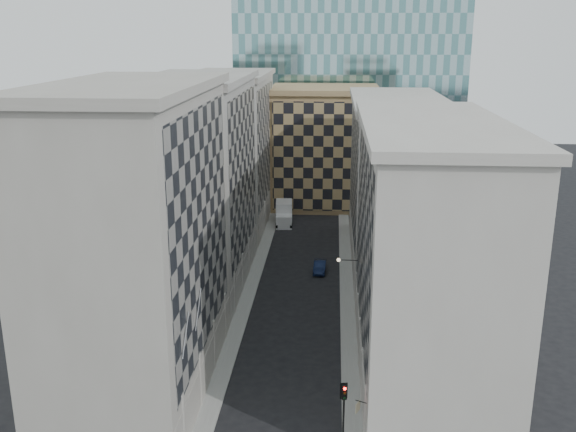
% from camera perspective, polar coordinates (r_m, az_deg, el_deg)
% --- Properties ---
extents(sidewalk_west, '(1.50, 100.00, 0.15)m').
position_cam_1_polar(sidewalk_west, '(69.54, -3.48, -6.78)').
color(sidewalk_west, gray).
rests_on(sidewalk_west, ground).
extents(sidewalk_east, '(1.50, 100.00, 0.15)m').
position_cam_1_polar(sidewalk_east, '(69.01, 5.27, -7.01)').
color(sidewalk_east, gray).
rests_on(sidewalk_east, ground).
extents(bldg_left_a, '(10.80, 22.80, 23.70)m').
position_cam_1_polar(bldg_left_a, '(49.18, -13.13, -2.41)').
color(bldg_left_a, '#9C968C').
rests_on(bldg_left_a, ground).
extents(bldg_left_b, '(10.80, 22.80, 22.70)m').
position_cam_1_polar(bldg_left_b, '(69.82, -7.90, 2.90)').
color(bldg_left_b, gray).
rests_on(bldg_left_b, ground).
extents(bldg_left_c, '(10.80, 22.80, 21.70)m').
position_cam_1_polar(bldg_left_c, '(91.11, -5.07, 5.76)').
color(bldg_left_c, '#9C968C').
rests_on(bldg_left_c, ground).
extents(bldg_right_a, '(10.80, 26.80, 20.70)m').
position_cam_1_polar(bldg_right_a, '(51.82, 12.08, -3.13)').
color(bldg_right_a, '#B1AAA2').
rests_on(bldg_right_a, ground).
extents(bldg_right_b, '(10.80, 28.80, 19.70)m').
position_cam_1_polar(bldg_right_b, '(77.78, 9.47, 3.08)').
color(bldg_right_b, '#B1AAA2').
rests_on(bldg_right_b, ground).
extents(tan_block, '(16.80, 14.80, 18.80)m').
position_cam_1_polar(tan_block, '(102.92, 3.22, 6.20)').
color(tan_block, '#9F7A54').
rests_on(tan_block, ground).
extents(church_tower, '(7.20, 7.20, 51.50)m').
position_cam_1_polar(church_tower, '(115.54, 2.46, 16.02)').
color(church_tower, '#292520').
rests_on(church_tower, ground).
extents(flagpoles_left, '(0.10, 6.33, 2.33)m').
position_cam_1_polar(flagpoles_left, '(44.85, -8.51, -9.26)').
color(flagpoles_left, gray).
rests_on(flagpoles_left, ground).
extents(bracket_lamp, '(1.98, 0.36, 0.36)m').
position_cam_1_polar(bracket_lamp, '(61.16, 4.69, -3.92)').
color(bracket_lamp, black).
rests_on(bracket_lamp, ground).
extents(traffic_light, '(0.52, 0.49, 4.19)m').
position_cam_1_polar(traffic_light, '(45.16, 5.00, -15.96)').
color(traffic_light, black).
rests_on(traffic_light, sidewalk_east).
extents(box_truck, '(2.75, 5.92, 3.17)m').
position_cam_1_polar(box_truck, '(93.47, -0.36, 0.14)').
color(box_truck, white).
rests_on(box_truck, ground).
extents(dark_car, '(1.52, 3.98, 1.29)m').
position_cam_1_polar(dark_car, '(75.14, 2.84, -4.52)').
color(dark_car, '#101B3C').
rests_on(dark_car, ground).
extents(shop_sign, '(0.73, 0.63, 0.75)m').
position_cam_1_polar(shop_sign, '(43.30, 6.25, -16.47)').
color(shop_sign, black).
rests_on(shop_sign, ground).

